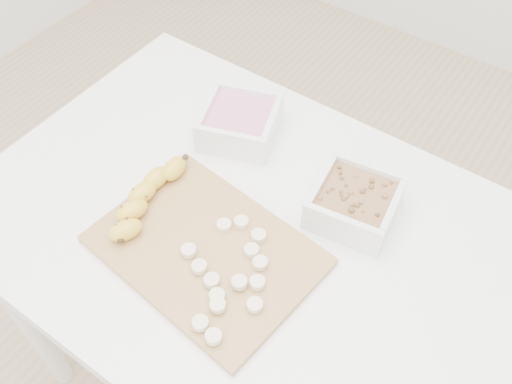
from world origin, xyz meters
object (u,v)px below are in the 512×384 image
Objects in this scene: table at (247,253)px; cutting_board at (206,250)px; bowl_yogurt at (240,122)px; bowl_granola at (355,202)px; banana at (146,198)px.

cutting_board is (-0.02, -0.09, 0.10)m from table.
bowl_yogurt is 1.13× the size of bowl_granola.
banana is at bearing -94.89° from bowl_yogurt.
banana reaches higher than table.
bowl_granola is 0.27m from cutting_board.
table is 4.84× the size of banana.
table is at bearing -50.87° from bowl_yogurt.
cutting_board is 0.15m from banana.
cutting_board is at bearing -127.02° from bowl_granola.
cutting_board is 1.78× the size of banana.
table is 0.26m from bowl_yogurt.
table is 0.22m from banana.
cutting_board is at bearing -102.87° from table.
banana reaches higher than cutting_board.
banana is (-0.14, 0.01, 0.03)m from cutting_board.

